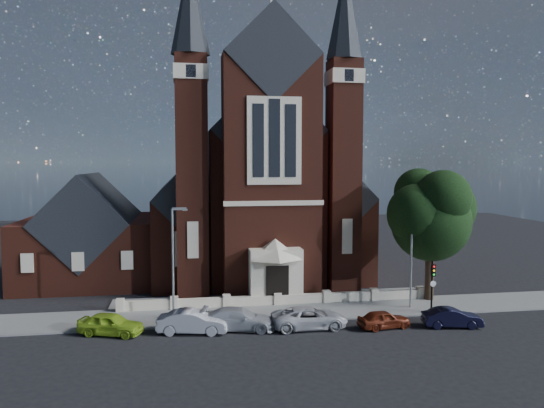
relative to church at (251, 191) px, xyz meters
The scene contains 16 objects.
ground 11.40m from the church, 90.00° to the right, with size 120.00×120.00×0.00m, color black.
pavement_strip 20.18m from the church, 90.00° to the right, with size 60.00×5.00×0.12m, color slate.
forecourt_paving 16.60m from the church, 90.00° to the right, with size 26.00×3.00×0.14m, color slate.
forecourt_wall 18.37m from the church, 90.00° to the right, with size 24.00×0.40×0.90m, color #C0B599.
church is the anchor object (origin of this frame).
parish_hall 17.26m from the church, 162.84° to the right, with size 12.00×12.20×10.24m.
street_tree 21.38m from the church, 53.83° to the right, with size 6.40×6.60×10.70m.
street_lamp_left 20.84m from the church, 112.66° to the right, with size 1.16×0.22×8.09m.
street_lamp_right 21.76m from the church, 61.96° to the right, with size 1.16×0.22×8.09m.
traffic_signal 23.94m from the church, 61.80° to the right, with size 0.28×0.42×4.00m.
car_lime_van 25.85m from the church, 118.99° to the right, with size 1.72×4.27×1.46m, color #94C026.
car_silver_a 24.31m from the church, 106.82° to the right, with size 1.61×4.63×1.53m, color #ABADB3.
car_silver_b 23.46m from the church, 99.30° to the right, with size 2.06×5.06×1.47m, color #B5B8BD.
car_white_suv 23.63m from the church, 86.98° to the right, with size 2.40×5.20×1.44m, color silver.
car_dark_red 25.20m from the church, 75.08° to the right, with size 1.45×3.61×1.23m, color #622210.
car_navy 27.20m from the church, 65.38° to the right, with size 1.39×3.99×1.31m, color black.
Camera 1 is at (-7.08, -33.90, 11.27)m, focal length 35.00 mm.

